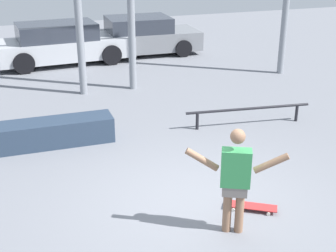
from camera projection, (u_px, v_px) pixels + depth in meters
The scene contains 7 objects.
ground_plane at pixel (196, 202), 7.58m from camera, with size 36.00×36.00×0.00m, color slate.
skateboarder at pixel (235, 177), 6.52m from camera, with size 1.32×0.73×1.61m.
skateboard at pixel (251, 206), 7.35m from camera, with size 0.78×0.61×0.08m.
grind_box at pixel (49, 133), 9.58m from camera, with size 2.61×0.64×0.52m, color #28384C.
grind_rail at pixel (248, 111), 10.56m from camera, with size 2.90×0.43×0.42m.
parked_car_silver at pixel (62, 44), 15.64m from camera, with size 4.66×2.11×1.36m.
parked_car_grey at pixel (142, 36), 16.92m from camera, with size 4.06×2.12×1.34m.
Camera 1 is at (-2.62, -6.02, 4.00)m, focal length 50.00 mm.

